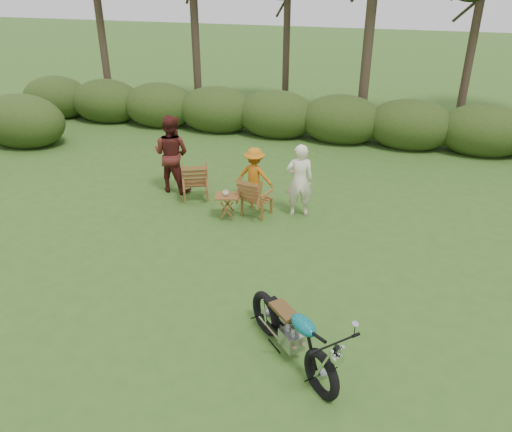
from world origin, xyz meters
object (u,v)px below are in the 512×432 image
(child, at_px, (255,202))
(adult_a, at_px, (298,214))
(adult_b, at_px, (174,190))
(lawn_chair_left, at_px, (196,198))
(cup, at_px, (226,193))
(motorcycle, at_px, (291,357))
(lawn_chair_right, at_px, (257,214))
(side_table, at_px, (227,207))

(child, bearing_deg, adult_a, 167.34)
(adult_a, bearing_deg, adult_b, -24.88)
(lawn_chair_left, relative_size, adult_b, 0.52)
(cup, bearing_deg, adult_a, 22.50)
(lawn_chair_left, xyz_separation_m, adult_a, (2.43, -0.13, 0.00))
(motorcycle, relative_size, child, 1.50)
(lawn_chair_right, height_order, adult_b, adult_b)
(lawn_chair_left, height_order, adult_b, adult_b)
(side_table, bearing_deg, child, 69.79)
(adult_a, bearing_deg, lawn_chair_right, 0.09)
(lawn_chair_right, height_order, child, child)
(lawn_chair_right, distance_m, adult_a, 0.89)
(side_table, distance_m, adult_a, 1.55)
(adult_b, bearing_deg, motorcycle, 134.83)
(motorcycle, height_order, adult_a, adult_a)
(side_table, bearing_deg, lawn_chair_left, 144.94)
(lawn_chair_right, relative_size, adult_a, 0.57)
(lawn_chair_left, relative_size, child, 0.73)
(cup, distance_m, adult_b, 2.06)
(cup, bearing_deg, lawn_chair_left, 143.91)
(cup, distance_m, adult_a, 1.65)
(side_table, xyz_separation_m, cup, (-0.02, -0.01, 0.31))
(motorcycle, xyz_separation_m, adult_b, (-3.94, 4.78, 0.00))
(side_table, xyz_separation_m, adult_a, (1.41, 0.58, -0.26))
(cup, relative_size, adult_b, 0.07)
(adult_a, bearing_deg, child, -33.55)
(lawn_chair_left, bearing_deg, side_table, 120.61)
(lawn_chair_right, bearing_deg, side_table, 43.82)
(lawn_chair_left, distance_m, adult_a, 2.43)
(cup, bearing_deg, adult_b, 148.30)
(motorcycle, bearing_deg, lawn_chair_left, 170.73)
(lawn_chair_left, height_order, child, child)
(motorcycle, relative_size, lawn_chair_left, 2.05)
(lawn_chair_right, bearing_deg, motorcycle, 126.01)
(lawn_chair_left, distance_m, child, 1.36)
(lawn_chair_left, height_order, side_table, side_table)
(motorcycle, distance_m, cup, 4.40)
(side_table, bearing_deg, lawn_chair_right, 30.19)
(motorcycle, height_order, side_table, motorcycle)
(lawn_chair_right, distance_m, child, 0.62)
(motorcycle, bearing_deg, adult_a, 145.44)
(side_table, xyz_separation_m, child, (0.33, 0.91, -0.26))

